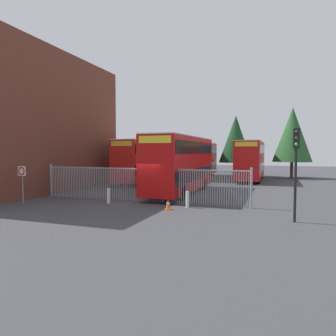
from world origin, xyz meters
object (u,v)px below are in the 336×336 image
Objects in this scene: bollard_near_left at (108,196)px; traffic_light_kerbside at (296,157)px; double_decker_bus_behind_fence_right at (251,159)px; speed_limit_sign_post at (22,175)px; bollard_center_front at (187,199)px; double_decker_bus_far_back at (198,158)px; traffic_cone_by_gate at (168,205)px; double_decker_bus_behind_fence_left at (146,160)px; double_decker_bus_near_gate at (181,162)px.

traffic_light_kerbside reaches higher than bollard_near_left.
double_decker_bus_behind_fence_right is 24.31m from speed_limit_sign_post.
double_decker_bus_far_back is at bearing 102.59° from bollard_center_front.
bollard_center_front is (4.48, -20.07, -1.95)m from double_decker_bus_far_back.
traffic_light_kerbside is at bearing -7.79° from bollard_near_left.
speed_limit_sign_post is at bearing -172.07° from traffic_cone_by_gate.
traffic_light_kerbside is at bearing -46.17° from double_decker_bus_behind_fence_left.
traffic_cone_by_gate is at bearing 7.93° from speed_limit_sign_post.
bollard_center_front is at bearing -69.06° from double_decker_bus_near_gate.
double_decker_bus_near_gate reaches higher than speed_limit_sign_post.
double_decker_bus_far_back is 11.38× the size of bollard_near_left.
bollard_near_left is 0.22× the size of traffic_light_kerbside.
double_decker_bus_behind_fence_right is at bearing 30.01° from double_decker_bus_behind_fence_left.
double_decker_bus_near_gate is at bearing 136.20° from traffic_light_kerbside.
traffic_cone_by_gate is (3.66, -21.08, -2.13)m from double_decker_bus_far_back.
traffic_light_kerbside is (14.10, -14.69, 0.56)m from double_decker_bus_behind_fence_left.
traffic_cone_by_gate is 9.43m from speed_limit_sign_post.
double_decker_bus_near_gate reaches higher than bollard_near_left.
double_decker_bus_near_gate is at bearing -48.88° from double_decker_bus_behind_fence_left.
speed_limit_sign_post is at bearing -103.97° from double_decker_bus_far_back.
bollard_near_left is 11.10m from traffic_light_kerbside.
bollard_center_front is at bearing 161.82° from traffic_light_kerbside.
traffic_light_kerbside is (6.50, -0.85, 2.70)m from traffic_cone_by_gate.
double_decker_bus_behind_fence_right reaches higher than traffic_cone_by_gate.
bollard_center_front is (5.03, 0.40, 0.00)m from bollard_near_left.
double_decker_bus_behind_fence_left is 15.22m from speed_limit_sign_post.
speed_limit_sign_post is at bearing -159.26° from bollard_near_left.
traffic_cone_by_gate is (-0.82, -1.01, -0.19)m from bollard_center_front.
speed_limit_sign_post is (-5.02, -1.90, 1.30)m from bollard_near_left.
double_decker_bus_behind_fence_left is at bearing 83.85° from speed_limit_sign_post.
double_decker_bus_near_gate is 6.37m from bollard_center_front.
double_decker_bus_behind_fence_left is 8.25m from double_decker_bus_far_back.
bollard_center_front is at bearing -56.71° from double_decker_bus_behind_fence_left.
bollard_center_front is 1.32m from traffic_cone_by_gate.
double_decker_bus_near_gate is 2.51× the size of traffic_light_kerbside.
traffic_light_kerbside is at bearing -7.47° from traffic_cone_by_gate.
double_decker_bus_far_back is at bearing 169.03° from double_decker_bus_behind_fence_right.
double_decker_bus_behind_fence_right is (10.39, 6.00, 0.00)m from double_decker_bus_behind_fence_left.
double_decker_bus_behind_fence_left is at bearing 131.12° from double_decker_bus_near_gate.
speed_limit_sign_post reaches higher than bollard_near_left.
bollard_near_left is (-7.00, -19.22, -1.95)m from double_decker_bus_behind_fence_right.
double_decker_bus_far_back is 4.50× the size of speed_limit_sign_post.
double_decker_bus_near_gate is 6.98m from bollard_near_left.
traffic_light_kerbside is at bearing -18.18° from bollard_center_front.
double_decker_bus_behind_fence_right is (4.13, 13.16, 0.00)m from double_decker_bus_near_gate.
double_decker_bus_behind_fence_right is 19.02m from bollard_center_front.
traffic_cone_by_gate is 7.09m from traffic_light_kerbside.
double_decker_bus_near_gate is at bearing -80.87° from double_decker_bus_far_back.
double_decker_bus_behind_fence_right is 18.32× the size of traffic_cone_by_gate.
double_decker_bus_behind_fence_left is 1.00× the size of double_decker_bus_behind_fence_right.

